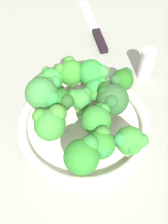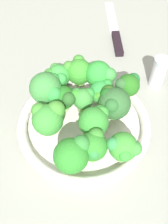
{
  "view_description": "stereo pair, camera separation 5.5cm",
  "coord_description": "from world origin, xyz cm",
  "px_view_note": "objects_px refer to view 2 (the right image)",
  "views": [
    {
      "loc": [
        -26.69,
        24.18,
        50.92
      ],
      "look_at": [
        -2.56,
        2.01,
        6.75
      ],
      "focal_mm": 43.43,
      "sensor_mm": 36.0,
      "label": 1
    },
    {
      "loc": [
        -30.06,
        19.83,
        50.92
      ],
      "look_at": [
        -2.56,
        2.01,
        6.75
      ],
      "focal_mm": 43.43,
      "sensor_mm": 36.0,
      "label": 2
    }
  ],
  "objects_px": {
    "broccoli_floret_0": "(95,121)",
    "knife": "(115,33)",
    "pepper_shaker": "(159,72)",
    "broccoli_floret_13": "(79,71)",
    "broccoli_floret_12": "(123,147)",
    "broccoli_floret_2": "(113,102)",
    "broccoli_floret_6": "(71,155)",
    "broccoli_floret_8": "(100,92)",
    "broccoli_floret_9": "(48,118)",
    "broccoli_floret_3": "(93,146)",
    "broccoli_floret_4": "(47,89)",
    "broccoli_floret_1": "(82,98)",
    "broccoli_floret_10": "(101,75)",
    "broccoli_floret_11": "(64,98)",
    "broccoli_floret_7": "(58,76)",
    "broccoli_floret_5": "(128,85)",
    "bowl": "(84,125)"
  },
  "relations": [
    {
      "from": "broccoli_floret_5",
      "to": "broccoli_floret_11",
      "type": "height_order",
      "value": "broccoli_floret_5"
    },
    {
      "from": "broccoli_floret_0",
      "to": "broccoli_floret_8",
      "type": "height_order",
      "value": "broccoli_floret_0"
    },
    {
      "from": "broccoli_floret_4",
      "to": "broccoli_floret_13",
      "type": "xyz_separation_m",
      "value": [
        0.02,
        -0.09,
        -0.01
      ]
    },
    {
      "from": "broccoli_floret_4",
      "to": "broccoli_floret_6",
      "type": "bearing_deg",
      "value": 167.04
    },
    {
      "from": "broccoli_floret_8",
      "to": "broccoli_floret_12",
      "type": "distance_m",
      "value": 0.14
    },
    {
      "from": "broccoli_floret_2",
      "to": "broccoli_floret_5",
      "type": "relative_size",
      "value": 1.12
    },
    {
      "from": "bowl",
      "to": "broccoli_floret_7",
      "type": "relative_size",
      "value": 4.36
    },
    {
      "from": "broccoli_floret_0",
      "to": "broccoli_floret_3",
      "type": "height_order",
      "value": "broccoli_floret_0"
    },
    {
      "from": "broccoli_floret_6",
      "to": "broccoli_floret_10",
      "type": "height_order",
      "value": "broccoli_floret_6"
    },
    {
      "from": "broccoli_floret_10",
      "to": "broccoli_floret_13",
      "type": "xyz_separation_m",
      "value": [
        0.04,
        0.03,
        -0.0
      ]
    },
    {
      "from": "knife",
      "to": "pepper_shaker",
      "type": "relative_size",
      "value": 2.84
    },
    {
      "from": "pepper_shaker",
      "to": "broccoli_floret_13",
      "type": "bearing_deg",
      "value": 65.51
    },
    {
      "from": "bowl",
      "to": "broccoli_floret_7",
      "type": "xyz_separation_m",
      "value": [
        0.11,
        -0.0,
        0.05
      ]
    },
    {
      "from": "knife",
      "to": "broccoli_floret_9",
      "type": "bearing_deg",
      "value": 122.64
    },
    {
      "from": "broccoli_floret_0",
      "to": "knife",
      "type": "relative_size",
      "value": 0.3
    },
    {
      "from": "broccoli_floret_9",
      "to": "pepper_shaker",
      "type": "relative_size",
      "value": 0.83
    },
    {
      "from": "broccoli_floret_13",
      "to": "broccoli_floret_0",
      "type": "bearing_deg",
      "value": 160.41
    },
    {
      "from": "broccoli_floret_13",
      "to": "broccoli_floret_12",
      "type": "bearing_deg",
      "value": 170.18
    },
    {
      "from": "broccoli_floret_4",
      "to": "broccoli_floret_9",
      "type": "distance_m",
      "value": 0.07
    },
    {
      "from": "broccoli_floret_11",
      "to": "pepper_shaker",
      "type": "relative_size",
      "value": 0.72
    },
    {
      "from": "broccoli_floret_1",
      "to": "broccoli_floret_2",
      "type": "distance_m",
      "value": 0.07
    },
    {
      "from": "broccoli_floret_6",
      "to": "knife",
      "type": "bearing_deg",
      "value": -47.47
    },
    {
      "from": "broccoli_floret_13",
      "to": "broccoli_floret_1",
      "type": "bearing_deg",
      "value": 153.49
    },
    {
      "from": "knife",
      "to": "broccoli_floret_0",
      "type": "bearing_deg",
      "value": 135.91
    },
    {
      "from": "broccoli_floret_6",
      "to": "broccoli_floret_8",
      "type": "distance_m",
      "value": 0.17
    },
    {
      "from": "broccoli_floret_10",
      "to": "knife",
      "type": "height_order",
      "value": "broccoli_floret_10"
    },
    {
      "from": "broccoli_floret_11",
      "to": "pepper_shaker",
      "type": "height_order",
      "value": "broccoli_floret_11"
    },
    {
      "from": "broccoli_floret_0",
      "to": "broccoli_floret_11",
      "type": "xyz_separation_m",
      "value": [
        0.09,
        0.02,
        -0.01
      ]
    },
    {
      "from": "broccoli_floret_3",
      "to": "broccoli_floret_4",
      "type": "distance_m",
      "value": 0.16
    },
    {
      "from": "broccoli_floret_8",
      "to": "broccoli_floret_9",
      "type": "bearing_deg",
      "value": 92.37
    },
    {
      "from": "broccoli_floret_0",
      "to": "broccoli_floret_5",
      "type": "xyz_separation_m",
      "value": [
        0.04,
        -0.11,
        0.0
      ]
    },
    {
      "from": "broccoli_floret_6",
      "to": "broccoli_floret_12",
      "type": "distance_m",
      "value": 0.1
    },
    {
      "from": "broccoli_floret_0",
      "to": "broccoli_floret_3",
      "type": "xyz_separation_m",
      "value": [
        -0.05,
        0.03,
        0.0
      ]
    },
    {
      "from": "broccoli_floret_5",
      "to": "broccoli_floret_7",
      "type": "distance_m",
      "value": 0.16
    },
    {
      "from": "broccoli_floret_5",
      "to": "broccoli_floret_9",
      "type": "distance_m",
      "value": 0.19
    },
    {
      "from": "broccoli_floret_4",
      "to": "broccoli_floret_6",
      "type": "relative_size",
      "value": 1.04
    },
    {
      "from": "broccoli_floret_2",
      "to": "pepper_shaker",
      "type": "height_order",
      "value": "broccoli_floret_2"
    },
    {
      "from": "knife",
      "to": "broccoli_floret_4",
      "type": "bearing_deg",
      "value": 116.46
    },
    {
      "from": "broccoli_floret_7",
      "to": "broccoli_floret_2",
      "type": "bearing_deg",
      "value": -157.34
    },
    {
      "from": "broccoli_floret_10",
      "to": "broccoli_floret_4",
      "type": "bearing_deg",
      "value": 77.97
    },
    {
      "from": "broccoli_floret_0",
      "to": "pepper_shaker",
      "type": "height_order",
      "value": "broccoli_floret_0"
    },
    {
      "from": "broccoli_floret_2",
      "to": "broccoli_floret_12",
      "type": "bearing_deg",
      "value": 153.58
    },
    {
      "from": "broccoli_floret_1",
      "to": "broccoli_floret_13",
      "type": "relative_size",
      "value": 0.86
    },
    {
      "from": "broccoli_floret_1",
      "to": "broccoli_floret_3",
      "type": "relative_size",
      "value": 0.83
    },
    {
      "from": "broccoli_floret_7",
      "to": "broccoli_floret_13",
      "type": "xyz_separation_m",
      "value": [
        -0.01,
        -0.05,
        0.0
      ]
    },
    {
      "from": "broccoli_floret_13",
      "to": "pepper_shaker",
      "type": "xyz_separation_m",
      "value": [
        -0.08,
        -0.18,
        -0.03
      ]
    },
    {
      "from": "broccoli_floret_2",
      "to": "broccoli_floret_6",
      "type": "distance_m",
      "value": 0.15
    },
    {
      "from": "bowl",
      "to": "pepper_shaker",
      "type": "bearing_deg",
      "value": -85.7
    },
    {
      "from": "broccoli_floret_1",
      "to": "broccoli_floret_9",
      "type": "bearing_deg",
      "value": 96.45
    },
    {
      "from": "broccoli_floret_11",
      "to": "knife",
      "type": "bearing_deg",
      "value": -56.64
    }
  ]
}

